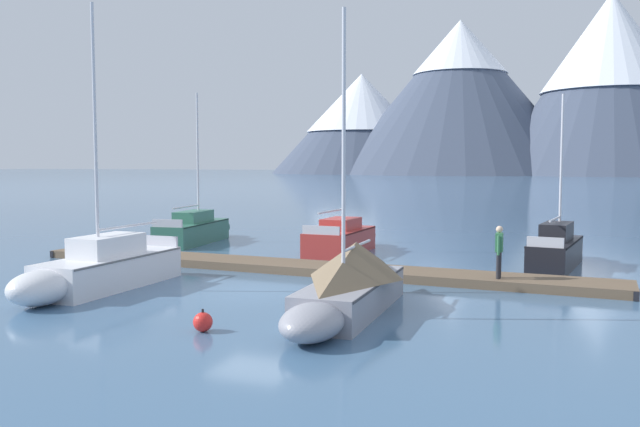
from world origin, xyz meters
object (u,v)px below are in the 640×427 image
object	(u,v)px
sailboat_mid_dock_port	(344,237)
person_on_dock	(499,249)
sailboat_nearest_berth	(197,229)
sailboat_mid_dock_starboard	(349,282)
sailboat_second_berth	(99,269)
mooring_buoy_inner_mooring	(203,322)
sailboat_far_berth	(557,249)

from	to	relation	value
sailboat_mid_dock_port	person_on_dock	xyz separation A→B (m)	(7.34, -6.47, 0.62)
sailboat_nearest_berth	sailboat_mid_dock_starboard	bearing A→B (deg)	-45.80
sailboat_second_berth	sailboat_mid_dock_starboard	bearing A→B (deg)	-2.07
sailboat_mid_dock_starboard	sailboat_second_berth	bearing A→B (deg)	177.93
sailboat_second_berth	person_on_dock	distance (m)	12.69
sailboat_mid_dock_port	mooring_buoy_inner_mooring	distance (m)	14.69
sailboat_second_berth	person_on_dock	xyz separation A→B (m)	(11.71, 4.86, 0.59)
sailboat_mid_dock_port	mooring_buoy_inner_mooring	size ratio (longest dim) A/B	14.13
sailboat_nearest_berth	person_on_dock	distance (m)	17.05
sailboat_second_berth	person_on_dock	size ratio (longest dim) A/B	5.25
sailboat_mid_dock_port	sailboat_far_berth	distance (m)	9.13
sailboat_nearest_berth	sailboat_mid_dock_port	xyz separation A→B (m)	(8.09, -0.77, -0.02)
sailboat_mid_dock_starboard	sailboat_nearest_berth	bearing A→B (deg)	134.20
sailboat_nearest_berth	sailboat_mid_dock_port	world-z (taller)	sailboat_mid_dock_port
sailboat_mid_dock_starboard	person_on_dock	distance (m)	6.18
sailboat_second_berth	mooring_buoy_inner_mooring	size ratio (longest dim) A/B	16.24
sailboat_mid_dock_starboard	mooring_buoy_inner_mooring	distance (m)	4.07
sailboat_nearest_berth	sailboat_mid_dock_starboard	world-z (taller)	sailboat_mid_dock_starboard
sailboat_mid_dock_starboard	person_on_dock	bearing A→B (deg)	56.86
sailboat_mid_dock_port	mooring_buoy_inner_mooring	bearing A→B (deg)	-84.97
sailboat_nearest_berth	sailboat_far_berth	world-z (taller)	sailboat_nearest_berth
mooring_buoy_inner_mooring	person_on_dock	bearing A→B (deg)	53.43
sailboat_far_berth	mooring_buoy_inner_mooring	bearing A→B (deg)	-119.87
sailboat_nearest_berth	sailboat_second_berth	xyz separation A→B (m)	(3.72, -12.09, 0.01)
sailboat_far_berth	person_on_dock	xyz separation A→B (m)	(-1.72, -5.37, 0.59)
sailboat_second_berth	sailboat_mid_dock_port	world-z (taller)	sailboat_second_berth
sailboat_nearest_berth	mooring_buoy_inner_mooring	world-z (taller)	sailboat_nearest_berth
mooring_buoy_inner_mooring	sailboat_mid_dock_port	bearing A→B (deg)	95.03
sailboat_mid_dock_port	person_on_dock	size ratio (longest dim) A/B	4.56
sailboat_second_berth	sailboat_nearest_berth	bearing A→B (deg)	107.10
sailboat_nearest_berth	sailboat_mid_dock_starboard	xyz separation A→B (m)	(12.06, -12.40, 0.19)
sailboat_nearest_berth	sailboat_far_berth	xyz separation A→B (m)	(17.15, -1.86, 0.02)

